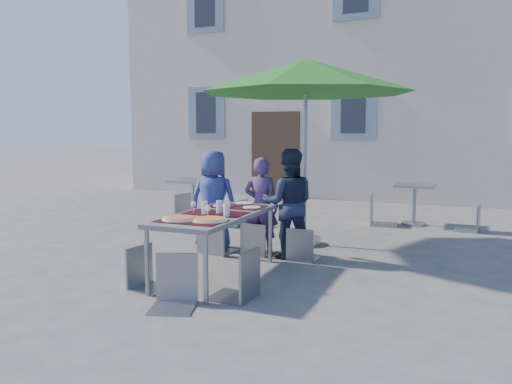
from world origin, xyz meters
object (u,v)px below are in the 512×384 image
at_px(chair_1, 256,220).
at_px(chair_5, 174,250).
at_px(bg_chair_l_0, 186,191).
at_px(cafe_table_1, 415,197).
at_px(child_0, 213,200).
at_px(chair_3, 145,242).
at_px(cafe_table_0, 193,192).
at_px(pizza_near_right, 210,219).
at_px(chair_0, 214,213).
at_px(dining_table, 216,218).
at_px(chair_4, 241,244).
at_px(patio_umbrella, 306,77).
at_px(child_1, 261,206).
at_px(chair_2, 302,224).
at_px(pizza_near_left, 180,218).
at_px(bg_chair_r_0, 238,197).
at_px(bg_chair_l_1, 378,191).
at_px(bg_chair_r_1, 473,202).
at_px(child_2, 289,204).

height_order(chair_1, chair_5, chair_5).
xyz_separation_m(bg_chair_l_0, cafe_table_1, (4.05, 1.20, -0.07)).
bearing_deg(child_0, chair_3, 88.58).
relative_size(chair_1, cafe_table_0, 1.07).
distance_m(pizza_near_right, bg_chair_l_0, 4.36).
bearing_deg(chair_0, cafe_table_0, 126.34).
distance_m(dining_table, cafe_table_1, 4.70).
bearing_deg(chair_4, bg_chair_l_0, 127.38).
bearing_deg(patio_umbrella, child_1, -114.43).
height_order(dining_table, chair_2, chair_2).
bearing_deg(pizza_near_left, patio_umbrella, 77.61).
bearing_deg(bg_chair_r_0, child_0, -76.10).
distance_m(chair_2, chair_5, 2.18).
bearing_deg(bg_chair_l_1, patio_umbrella, -110.01).
relative_size(pizza_near_right, patio_umbrella, 0.12).
bearing_deg(pizza_near_right, cafe_table_1, 71.49).
relative_size(pizza_near_right, bg_chair_r_1, 0.44).
bearing_deg(bg_chair_r_1, bg_chair_r_0, -164.56).
relative_size(chair_0, chair_5, 1.04).
bearing_deg(cafe_table_0, bg_chair_r_1, 11.75).
distance_m(child_0, bg_chair_l_1, 3.41).
bearing_deg(child_0, pizza_near_left, 100.42).
xyz_separation_m(pizza_near_right, child_1, (-0.12, 1.71, -0.10)).
bearing_deg(bg_chair_l_1, bg_chair_r_0, -154.25).
relative_size(pizza_near_right, bg_chair_r_0, 0.42).
bearing_deg(chair_2, chair_4, -93.70).
distance_m(cafe_table_0, bg_chair_r_0, 0.95).
bearing_deg(chair_2, patio_umbrella, 105.81).
relative_size(pizza_near_left, bg_chair_l_0, 0.40).
distance_m(pizza_near_left, patio_umbrella, 3.14).
height_order(pizza_near_left, child_2, child_2).
distance_m(bg_chair_l_0, cafe_table_1, 4.22).
relative_size(dining_table, chair_5, 1.98).
xyz_separation_m(child_2, cafe_table_1, (1.32, 3.14, -0.23)).
bearing_deg(dining_table, child_0, 118.76).
bearing_deg(child_0, chair_0, 113.02).
relative_size(dining_table, child_0, 1.30).
bearing_deg(dining_table, bg_chair_r_1, 55.85).
bearing_deg(pizza_near_right, bg_chair_r_1, 60.38).
xyz_separation_m(child_0, chair_1, (0.72, -0.12, -0.22)).
bearing_deg(bg_chair_r_0, child_1, -56.12).
bearing_deg(chair_2, chair_5, -106.69).
relative_size(cafe_table_0, bg_chair_l_0, 0.82).
distance_m(chair_0, patio_umbrella, 2.37).
distance_m(bg_chair_r_0, bg_chair_l_1, 2.56).
distance_m(dining_table, chair_3, 0.85).
relative_size(child_1, chair_5, 1.43).
height_order(chair_4, bg_chair_r_1, chair_4).
bearing_deg(chair_3, bg_chair_l_1, 70.37).
xyz_separation_m(dining_table, chair_4, (0.59, -0.59, -0.13)).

